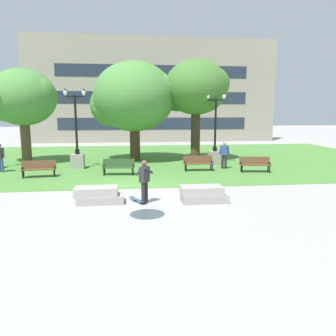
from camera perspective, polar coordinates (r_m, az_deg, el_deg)
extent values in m
plane|color=#A3A09B|center=(15.35, -6.25, -3.66)|extent=(140.00, 140.00, 0.00)
cube|color=#4C8438|center=(25.18, -6.51, 1.59)|extent=(40.00, 20.00, 0.02)
cube|color=#9E9991|center=(13.21, -11.63, -5.28)|extent=(1.80, 0.90, 0.32)
cube|color=#A6A098|center=(13.15, -12.40, -3.94)|extent=(1.66, 0.83, 0.32)
cube|color=#9E9991|center=(13.16, 6.29, -5.19)|extent=(1.80, 0.90, 0.32)
cube|color=#A6A098|center=(13.06, 5.83, -3.86)|extent=(1.66, 0.83, 0.32)
cylinder|color=#28282D|center=(12.73, -4.35, -4.42)|extent=(0.15, 0.15, 0.86)
cylinder|color=#28282D|center=(12.89, -3.84, -4.23)|extent=(0.15, 0.15, 0.86)
cube|color=#2D2D30|center=(12.66, -4.13, -1.12)|extent=(0.43, 0.46, 0.60)
cylinder|color=#2D2D30|center=(12.65, -4.87, -0.38)|extent=(0.40, 0.48, 0.36)
cylinder|color=#2D2D30|center=(12.60, -3.41, -0.40)|extent=(0.40, 0.48, 0.36)
sphere|color=brown|center=(12.58, -4.16, 0.85)|extent=(0.22, 0.22, 0.22)
cube|color=#2D4C75|center=(13.11, -5.36, -5.57)|extent=(0.57, 0.79, 0.02)
cube|color=#2D4C75|center=(13.48, -6.35, -5.07)|extent=(0.23, 0.20, 0.06)
cube|color=#2D4C75|center=(12.74, -4.31, -5.92)|extent=(0.23, 0.20, 0.06)
cylinder|color=silver|center=(13.26, -6.25, -5.67)|extent=(0.05, 0.06, 0.06)
cylinder|color=silver|center=(13.36, -5.44, -5.53)|extent=(0.05, 0.06, 0.06)
cylinder|color=silver|center=(12.89, -5.26, -6.10)|extent=(0.05, 0.06, 0.06)
cylinder|color=silver|center=(13.00, -4.43, -5.95)|extent=(0.05, 0.06, 0.06)
cylinder|color=#47515B|center=(11.61, -3.63, -8.00)|extent=(1.22, 1.22, 0.01)
cube|color=brown|center=(19.13, -21.61, -0.23)|extent=(1.84, 0.65, 0.05)
cube|color=brown|center=(19.34, -21.56, 0.57)|extent=(1.80, 0.34, 0.46)
cube|color=black|center=(19.25, -24.11, 0.03)|extent=(0.11, 0.40, 0.04)
cube|color=black|center=(19.02, -19.13, 0.23)|extent=(0.11, 0.40, 0.04)
cylinder|color=black|center=(19.14, -24.00, -1.09)|extent=(0.07, 0.07, 0.41)
cylinder|color=black|center=(18.92, -19.23, -0.90)|extent=(0.07, 0.07, 0.41)
cylinder|color=black|center=(19.45, -23.84, -0.91)|extent=(0.07, 0.07, 0.41)
cylinder|color=black|center=(19.23, -19.15, -0.73)|extent=(0.07, 0.07, 0.41)
cube|color=#284723|center=(18.64, -8.63, 0.11)|extent=(1.84, 0.63, 0.05)
cube|color=#284723|center=(18.85, -8.54, 0.92)|extent=(1.80, 0.31, 0.46)
cube|color=black|center=(18.76, -11.18, 0.46)|extent=(0.10, 0.40, 0.04)
cube|color=black|center=(18.53, -6.06, 0.48)|extent=(0.10, 0.40, 0.04)
cylinder|color=black|center=(18.65, -11.11, -0.69)|extent=(0.07, 0.07, 0.41)
cylinder|color=black|center=(18.43, -6.21, -0.68)|extent=(0.07, 0.07, 0.41)
cylinder|color=black|center=(18.96, -10.94, -0.51)|extent=(0.07, 0.07, 0.41)
cylinder|color=black|center=(18.75, -6.12, -0.51)|extent=(0.07, 0.07, 0.41)
cube|color=brown|center=(19.87, 5.37, 0.76)|extent=(1.80, 0.45, 0.05)
cube|color=brown|center=(20.07, 5.23, 1.52)|extent=(1.80, 0.13, 0.46)
cube|color=black|center=(19.68, 2.99, 1.06)|extent=(0.06, 0.40, 0.04)
cube|color=black|center=(20.05, 7.72, 1.14)|extent=(0.06, 0.40, 0.04)
cylinder|color=black|center=(19.59, 3.17, -0.03)|extent=(0.07, 0.07, 0.41)
cylinder|color=black|center=(19.94, 7.70, 0.07)|extent=(0.07, 0.07, 0.41)
cylinder|color=black|center=(19.90, 3.01, 0.13)|extent=(0.07, 0.07, 0.41)
cylinder|color=black|center=(20.24, 7.47, 0.22)|extent=(0.07, 0.07, 0.41)
cube|color=brown|center=(19.98, 14.96, 0.52)|extent=(1.84, 0.69, 0.05)
cube|color=brown|center=(20.18, 14.83, 1.28)|extent=(1.80, 0.38, 0.46)
cube|color=black|center=(19.78, 12.61, 0.88)|extent=(0.12, 0.40, 0.04)
cube|color=black|center=(20.18, 17.30, 0.85)|extent=(0.12, 0.40, 0.04)
cylinder|color=black|center=(19.69, 12.78, -0.21)|extent=(0.07, 0.07, 0.41)
cylinder|color=black|center=(20.07, 17.26, -0.22)|extent=(0.07, 0.07, 0.41)
cylinder|color=black|center=(20.00, 12.60, -0.05)|extent=(0.07, 0.07, 0.41)
cylinder|color=black|center=(20.37, 17.02, -0.06)|extent=(0.07, 0.07, 0.41)
cube|color=gray|center=(22.51, 8.11, 1.78)|extent=(0.80, 0.80, 0.90)
cylinder|color=black|center=(22.43, 8.15, 3.30)|extent=(0.28, 0.28, 0.30)
cylinder|color=black|center=(22.32, 8.25, 7.39)|extent=(0.14, 0.14, 3.51)
cube|color=black|center=(22.31, 8.35, 11.63)|extent=(1.10, 0.08, 0.08)
ellipsoid|color=white|center=(22.19, 6.97, 12.30)|extent=(0.22, 0.22, 0.36)
cone|color=black|center=(22.20, 6.98, 12.80)|extent=(0.20, 0.20, 0.13)
ellipsoid|color=white|center=(22.47, 9.75, 12.20)|extent=(0.22, 0.22, 0.36)
cone|color=black|center=(22.48, 9.77, 12.69)|extent=(0.20, 0.20, 0.13)
cube|color=gray|center=(21.46, -15.45, 1.14)|extent=(0.80, 0.80, 0.90)
cylinder|color=black|center=(21.39, -15.52, 2.73)|extent=(0.28, 0.28, 0.30)
cylinder|color=black|center=(21.26, -15.72, 7.23)|extent=(0.14, 0.14, 3.66)
cube|color=black|center=(21.27, -15.94, 11.88)|extent=(1.10, 0.08, 0.08)
ellipsoid|color=white|center=(21.37, -17.46, 12.44)|extent=(0.22, 0.22, 0.36)
cone|color=black|center=(21.38, -17.49, 12.96)|extent=(0.20, 0.20, 0.13)
ellipsoid|color=white|center=(21.20, -14.47, 12.60)|extent=(0.22, 0.22, 0.36)
cone|color=black|center=(21.21, -14.49, 13.13)|extent=(0.20, 0.20, 0.13)
cylinder|color=#42301E|center=(24.08, 4.81, 6.08)|extent=(0.67, 0.67, 4.01)
ellipsoid|color=#42752D|center=(24.10, 4.92, 13.83)|extent=(4.55, 4.55, 3.87)
sphere|color=#42752D|center=(24.30, 1.71, 12.75)|extent=(2.50, 2.50, 2.50)
sphere|color=#42752D|center=(23.93, 7.91, 14.36)|extent=(2.28, 2.28, 2.28)
cylinder|color=brown|center=(24.94, -23.52, 4.59)|extent=(0.67, 0.67, 3.28)
ellipsoid|color=#4C893D|center=(24.90, -23.98, 11.21)|extent=(4.51, 4.51, 3.84)
sphere|color=#4C893D|center=(25.69, -26.30, 9.96)|extent=(2.48, 2.48, 2.48)
sphere|color=#4C893D|center=(24.17, -21.72, 11.96)|extent=(2.26, 2.26, 2.26)
cylinder|color=#42301E|center=(24.10, -5.78, 4.87)|extent=(0.73, 0.73, 3.01)
ellipsoid|color=#4C893D|center=(24.05, -5.91, 12.26)|extent=(5.82, 5.82, 4.95)
sphere|color=#4C893D|center=(24.63, -9.70, 10.76)|extent=(3.20, 3.20, 3.20)
sphere|color=#4C893D|center=(23.55, -2.26, 13.06)|extent=(2.91, 2.91, 2.91)
cylinder|color=#384C7A|center=(21.83, -27.25, 0.50)|extent=(0.15, 0.15, 0.86)
cylinder|color=#384C7A|center=(21.68, -26.90, 0.47)|extent=(0.15, 0.15, 0.86)
cube|color=#2D2D30|center=(21.67, -27.22, 2.39)|extent=(0.47, 0.40, 0.60)
cylinder|color=#2D2D30|center=(21.43, -26.81, 2.43)|extent=(0.22, 0.18, 0.56)
cylinder|color=#28282D|center=(20.88, 10.00, 1.06)|extent=(0.15, 0.15, 0.86)
cylinder|color=#28282D|center=(20.91, 9.46, 1.09)|extent=(0.15, 0.15, 0.86)
cube|color=#334784|center=(20.80, 9.79, 3.07)|extent=(0.46, 0.39, 0.60)
cylinder|color=#334784|center=(20.80, 10.46, 3.12)|extent=(0.21, 0.17, 0.56)
cylinder|color=#334784|center=(20.80, 9.12, 3.16)|extent=(0.21, 0.17, 0.56)
sphere|color=tan|center=(20.76, 9.83, 4.27)|extent=(0.22, 0.22, 0.22)
cube|color=gray|center=(39.63, -2.55, 13.35)|extent=(29.55, 1.00, 12.14)
cube|color=#232D3D|center=(39.06, -2.45, 7.72)|extent=(22.16, 0.03, 1.40)
cube|color=#232D3D|center=(39.07, -2.48, 12.13)|extent=(22.16, 0.03, 1.40)
cube|color=#232D3D|center=(39.31, -2.51, 16.50)|extent=(22.16, 0.03, 1.40)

